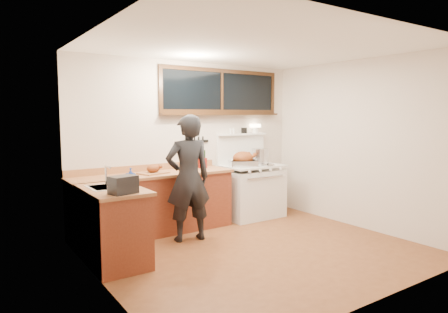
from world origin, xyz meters
TOP-DOWN VIEW (x-y plane):
  - ground_plane at (0.00, 0.00)m, footprint 4.00×3.50m
  - room_shell at (0.00, 0.00)m, footprint 4.10×3.60m
  - counter_back at (-0.80, 1.45)m, footprint 2.44×0.64m
  - counter_left at (-1.70, 0.62)m, footprint 0.64×1.09m
  - sink_unit at (-1.68, 0.70)m, footprint 0.50×0.45m
  - vintage_stove at (1.00, 1.41)m, footprint 1.02×0.74m
  - back_window at (0.60, 1.72)m, footprint 2.32×0.13m
  - left_doorway at (-1.99, -0.55)m, footprint 0.02×1.04m
  - knife_strip at (0.08, 1.73)m, footprint 0.46×0.03m
  - man at (-0.53, 0.87)m, footprint 0.70×0.52m
  - soap_bottle at (-1.43, 0.71)m, footprint 0.10×0.10m
  - toaster at (-1.70, 0.23)m, footprint 0.32×0.26m
  - cutting_board at (-0.81, 1.41)m, footprint 0.46×0.39m
  - roast_turkey at (0.77, 1.34)m, footprint 0.54×0.49m
  - stockpot at (1.24, 1.47)m, footprint 0.36×0.36m
  - saucepan at (0.96, 1.59)m, footprint 0.18×0.28m
  - pot_lid at (1.16, 1.17)m, footprint 0.26×0.26m
  - coffee_tin at (0.10, 1.53)m, footprint 0.13×0.12m
  - pitcher at (-0.11, 1.64)m, footprint 0.10×0.10m
  - bottle_cluster at (0.03, 1.63)m, footprint 0.41×0.07m

SIDE VIEW (x-z plane):
  - ground_plane at x=0.00m, z-range -0.02..0.00m
  - counter_left at x=-1.70m, z-range 0.00..0.90m
  - counter_back at x=-0.80m, z-range -0.05..0.95m
  - vintage_stove at x=1.00m, z-range -0.33..1.26m
  - sink_unit at x=-1.68m, z-range 0.66..1.03m
  - man at x=-0.53m, z-range 0.00..1.76m
  - pot_lid at x=1.16m, z-range 0.89..0.93m
  - cutting_board at x=-0.81m, z-range 0.88..1.02m
  - saucepan at x=0.96m, z-range 0.90..1.01m
  - coffee_tin at x=0.10m, z-range 0.90..1.06m
  - pitcher at x=-0.11m, z-range 0.90..1.07m
  - toaster at x=-1.70m, z-range 0.90..1.10m
  - roast_turkey at x=0.77m, z-range 0.88..1.13m
  - soap_bottle at x=-1.43m, z-range 0.90..1.11m
  - bottle_cluster at x=0.03m, z-range 0.88..1.16m
  - stockpot at x=1.24m, z-range 0.90..1.17m
  - left_doorway at x=-1.99m, z-range 0.00..2.17m
  - knife_strip at x=0.08m, z-range 1.17..1.45m
  - room_shell at x=0.00m, z-range 0.32..2.97m
  - back_window at x=0.60m, z-range 1.68..2.45m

